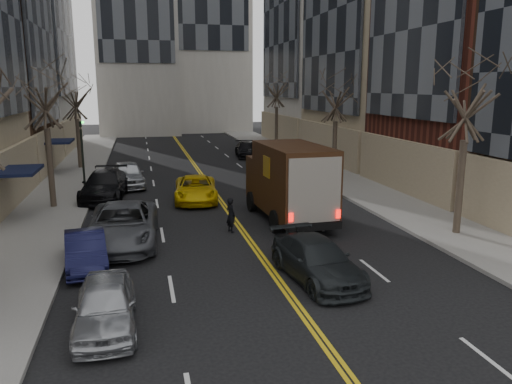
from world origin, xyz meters
TOP-DOWN VIEW (x-y plane):
  - sidewalk_left at (-9.00, 27.00)m, footprint 4.00×66.00m
  - sidewalk_right at (9.00, 27.00)m, footprint 4.00×66.00m
  - tree_lf_mid at (-8.80, 20.00)m, footprint 3.20×3.20m
  - tree_lf_far at (-8.80, 33.00)m, footprint 3.20×3.20m
  - tree_rt_near at (8.80, 11.00)m, footprint 3.20×3.20m
  - tree_rt_mid at (8.80, 25.00)m, footprint 3.20×3.20m
  - tree_rt_far at (8.80, 40.00)m, footprint 3.20×3.20m
  - traffic_signal at (-7.39, 22.00)m, footprint 0.29×0.26m
  - ups_truck at (2.51, 15.04)m, footprint 2.98×6.82m
  - observer_sedan at (1.26, 7.70)m, footprint 2.40×4.82m
  - taxi at (-1.34, 20.15)m, footprint 2.75×5.13m
  - pedestrian at (-0.52, 13.76)m, footprint 0.54×0.65m
  - parked_lf_a at (-5.35, 5.71)m, footprint 1.64×3.94m
  - parked_lf_b at (-6.30, 10.57)m, footprint 1.81×3.98m
  - parked_lf_c at (-5.10, 13.00)m, footprint 3.02×6.00m
  - parked_lf_d at (-6.30, 21.79)m, footprint 2.81×5.72m
  - parked_lf_e at (-5.10, 25.19)m, footprint 2.38×4.88m
  - parked_rt_a at (6.30, 26.60)m, footprint 1.99×4.42m
  - parked_rt_b at (6.30, 32.86)m, footprint 3.00×5.35m
  - parked_rt_c at (5.10, 36.61)m, footprint 2.40×4.83m

SIDE VIEW (x-z plane):
  - sidewalk_left at x=-9.00m, z-range 0.00..0.15m
  - sidewalk_right at x=9.00m, z-range 0.00..0.15m
  - parked_lf_b at x=-6.30m, z-range 0.00..1.27m
  - parked_lf_a at x=-5.35m, z-range 0.00..1.33m
  - observer_sedan at x=1.26m, z-range 0.00..1.34m
  - parked_rt_c at x=5.10m, z-range 0.00..1.35m
  - taxi at x=-1.34m, z-range 0.00..1.37m
  - parked_rt_a at x=6.30m, z-range 0.00..1.41m
  - parked_rt_b at x=6.30m, z-range 0.00..1.41m
  - pedestrian at x=-0.52m, z-range 0.00..1.54m
  - parked_lf_d at x=-6.30m, z-range 0.00..1.60m
  - parked_lf_e at x=-5.10m, z-range 0.00..1.60m
  - parked_lf_c at x=-5.10m, z-range 0.00..1.63m
  - ups_truck at x=2.51m, z-range 0.01..3.69m
  - traffic_signal at x=-7.39m, z-range 0.47..5.17m
  - tree_lf_far at x=-8.80m, z-range 1.97..10.08m
  - tree_rt_mid at x=8.80m, z-range 2.01..10.33m
  - tree_rt_near at x=8.80m, z-range 2.10..10.81m
  - tree_lf_mid at x=-8.80m, z-range 2.14..11.05m
  - tree_rt_far at x=8.80m, z-range 2.19..11.29m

